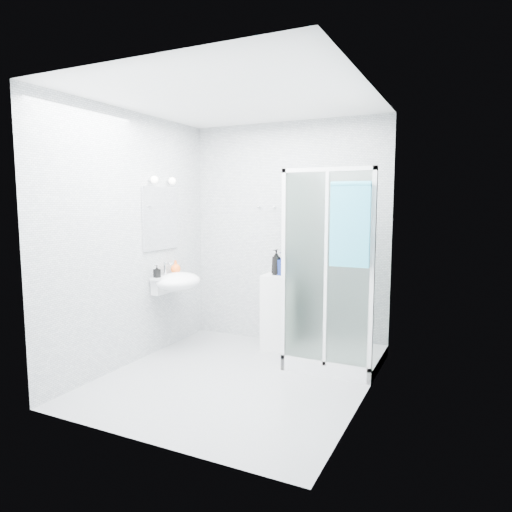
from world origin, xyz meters
The scene contains 12 objects.
room centered at (0.00, 0.00, 1.30)m, with size 2.40×2.60×2.60m.
shower_enclosure centered at (0.67, 0.77, 0.45)m, with size 0.90×0.95×2.00m.
wall_basin centered at (-0.99, 0.45, 0.80)m, with size 0.46×0.56×0.35m.
mirror centered at (-1.19, 0.45, 1.50)m, with size 0.02×0.60×0.70m, color white.
vanity_lights centered at (-1.14, 0.45, 1.92)m, with size 0.10×0.40×0.08m.
wall_hooks centered at (-0.25, 1.26, 1.62)m, with size 0.23×0.06×0.03m.
storage_cabinet centered at (0.03, 1.03, 0.43)m, with size 0.37×0.39×0.86m.
hand_towel centered at (0.98, 0.36, 1.50)m, with size 0.36×0.05×0.77m.
shampoo_bottle_a centered at (0.00, 0.99, 1.01)m, with size 0.11×0.11×0.29m, color black.
shampoo_bottle_b centered at (0.07, 1.00, 1.00)m, with size 0.12×0.12×0.26m, color navy.
soap_dispenser_orange centered at (-1.11, 0.61, 0.94)m, with size 0.12×0.12×0.15m, color orange.
soap_dispenser_black centered at (-1.11, 0.27, 0.93)m, with size 0.06×0.06×0.14m, color black.
Camera 1 is at (1.99, -3.69, 1.68)m, focal length 32.00 mm.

